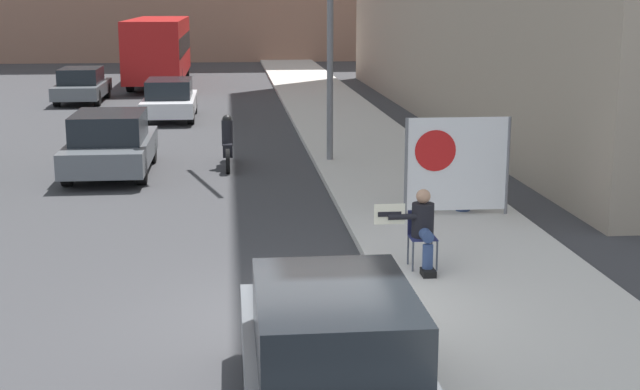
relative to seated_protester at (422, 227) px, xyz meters
The scene contains 12 objects.
ground_plane 2.85m from the seated_protester, 142.98° to the right, with size 160.00×160.00×0.00m, color #38383A.
sidewalk_curb 13.41m from the seated_protester, 85.91° to the left, with size 3.40×90.00×0.14m, color beige.
seated_protester is the anchor object (origin of this frame).
jogger_on_sidewalk 4.00m from the seated_protester, 66.25° to the left, with size 0.34×0.34×1.66m.
protest_banner 3.59m from the seated_protester, 67.63° to the left, with size 2.02×0.06×1.87m.
traffic_light_pole 9.85m from the seated_protester, 99.76° to the left, with size 3.53×3.30×5.66m.
parked_car_curbside 5.22m from the seated_protester, 111.76° to the right, with size 1.71×4.22×1.53m.
car_on_road_nearest 10.48m from the seated_protester, 123.15° to the left, with size 1.89×4.43×1.51m.
car_on_road_midblock 19.32m from the seated_protester, 104.79° to the left, with size 1.76×4.61×1.41m.
car_on_road_distant 25.81m from the seated_protester, 109.95° to the left, with size 1.78×4.70×1.40m.
city_bus_on_road 32.46m from the seated_protester, 101.03° to the left, with size 2.53×11.67×3.17m.
motorcycle_on_road 9.82m from the seated_protester, 107.39° to the left, with size 0.28×2.20×1.34m.
Camera 1 is at (-0.69, -11.18, 4.20)m, focal length 50.00 mm.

